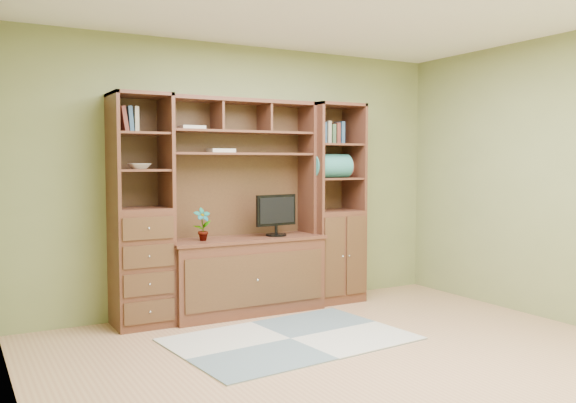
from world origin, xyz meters
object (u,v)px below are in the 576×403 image
right_tower (333,203)px  monitor (276,208)px  left_tower (141,210)px  center_hutch (246,207)px

right_tower → monitor: bearing=-174.0°
left_tower → right_tower: (2.02, 0.00, 0.00)m
center_hutch → left_tower: (-1.00, 0.04, 0.00)m
center_hutch → monitor: center_hutch is taller
left_tower → monitor: bearing=-3.3°
center_hutch → monitor: 0.31m
left_tower → right_tower: 2.02m
left_tower → monitor: left_tower is taller
right_tower → monitor: size_ratio=3.69×
center_hutch → monitor: (0.31, -0.03, -0.02)m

